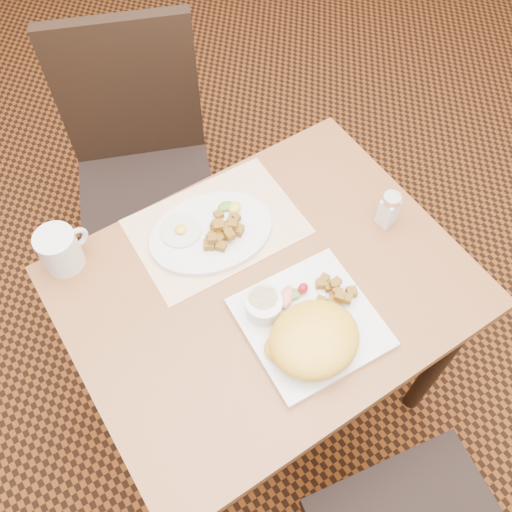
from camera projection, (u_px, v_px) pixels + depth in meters
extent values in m
plane|color=black|center=(263.00, 392.00, 1.95)|extent=(8.00, 8.00, 0.00)
cube|color=#96592E|center=(267.00, 288.00, 1.33)|extent=(0.90, 0.70, 0.03)
cylinder|color=black|center=(439.00, 362.00, 1.63)|extent=(0.05, 0.05, 0.71)
cylinder|color=black|center=(94.00, 341.00, 1.66)|extent=(0.05, 0.05, 0.71)
cylinder|color=black|center=(315.00, 219.00, 1.89)|extent=(0.05, 0.05, 0.71)
cylinder|color=black|center=(423.00, 468.00, 1.61)|extent=(0.04, 0.04, 0.42)
cube|color=black|center=(149.00, 200.00, 1.82)|extent=(0.55, 0.55, 0.05)
cylinder|color=black|center=(202.00, 194.00, 2.13)|extent=(0.04, 0.04, 0.42)
cylinder|color=black|center=(217.00, 276.00, 1.95)|extent=(0.04, 0.04, 0.42)
cylinder|color=black|center=(106.00, 209.00, 2.10)|extent=(0.04, 0.04, 0.42)
cylinder|color=black|center=(111.00, 294.00, 1.91)|extent=(0.04, 0.04, 0.42)
cube|color=black|center=(128.00, 92.00, 1.70)|extent=(0.40, 0.20, 0.50)
cube|color=white|center=(216.00, 227.00, 1.40)|extent=(0.41, 0.29, 0.00)
cube|color=silver|center=(310.00, 323.00, 1.25)|extent=(0.30, 0.30, 0.02)
ellipsoid|color=yellow|center=(314.00, 339.00, 1.18)|extent=(0.20, 0.18, 0.07)
ellipsoid|color=yellow|center=(329.00, 345.00, 1.20)|extent=(0.08, 0.07, 0.03)
ellipsoid|color=yellow|center=(282.00, 347.00, 1.20)|extent=(0.08, 0.07, 0.03)
cylinder|color=silver|center=(264.00, 306.00, 1.24)|extent=(0.08, 0.08, 0.04)
cylinder|color=beige|center=(263.00, 297.00, 1.23)|extent=(0.07, 0.07, 0.01)
ellipsoid|color=#387223|center=(293.00, 294.00, 1.27)|extent=(0.05, 0.04, 0.01)
ellipsoid|color=red|center=(303.00, 288.00, 1.27)|extent=(0.03, 0.03, 0.03)
ellipsoid|color=#F28C72|center=(287.00, 297.00, 1.27)|extent=(0.06, 0.06, 0.02)
cylinder|color=white|center=(181.00, 231.00, 1.37)|extent=(0.10, 0.10, 0.01)
ellipsoid|color=yellow|center=(181.00, 229.00, 1.36)|extent=(0.03, 0.03, 0.01)
ellipsoid|color=#387223|center=(225.00, 206.00, 1.40)|extent=(0.04, 0.03, 0.01)
ellipsoid|color=yellow|center=(235.00, 208.00, 1.39)|extent=(0.04, 0.04, 0.02)
cube|color=white|center=(388.00, 212.00, 1.37)|extent=(0.04, 0.04, 0.08)
cylinder|color=silver|center=(392.00, 199.00, 1.33)|extent=(0.05, 0.05, 0.02)
cylinder|color=silver|center=(60.00, 250.00, 1.30)|extent=(0.09, 0.09, 0.10)
torus|color=silver|center=(76.00, 238.00, 1.31)|extent=(0.06, 0.02, 0.06)
cube|color=#916017|center=(333.00, 301.00, 1.26)|extent=(0.02, 0.02, 0.02)
cube|color=#916017|center=(320.00, 284.00, 1.28)|extent=(0.03, 0.03, 0.02)
cube|color=#916017|center=(340.00, 296.00, 1.27)|extent=(0.02, 0.02, 0.02)
cube|color=#916017|center=(335.00, 304.00, 1.26)|extent=(0.03, 0.03, 0.02)
cube|color=#916017|center=(338.00, 293.00, 1.27)|extent=(0.03, 0.03, 0.02)
cube|color=#916017|center=(326.00, 303.00, 1.26)|extent=(0.02, 0.02, 0.01)
cube|color=#916017|center=(321.00, 301.00, 1.24)|extent=(0.03, 0.03, 0.02)
cube|color=#916017|center=(340.00, 296.00, 1.25)|extent=(0.03, 0.03, 0.02)
cube|color=#916017|center=(330.00, 306.00, 1.26)|extent=(0.02, 0.02, 0.01)
cube|color=#916017|center=(348.00, 299.00, 1.25)|extent=(0.03, 0.03, 0.02)
cube|color=#916017|center=(324.00, 279.00, 1.29)|extent=(0.03, 0.02, 0.02)
cube|color=#916017|center=(337.00, 282.00, 1.27)|extent=(0.02, 0.02, 0.02)
cube|color=#916017|center=(329.00, 287.00, 1.28)|extent=(0.03, 0.03, 0.02)
cube|color=#916017|center=(337.00, 292.00, 1.26)|extent=(0.02, 0.02, 0.02)
cube|color=#916017|center=(335.00, 296.00, 1.27)|extent=(0.03, 0.03, 0.02)
cube|color=#916017|center=(334.00, 287.00, 1.28)|extent=(0.02, 0.02, 0.01)
cube|color=#916017|center=(334.00, 284.00, 1.27)|extent=(0.02, 0.02, 0.02)
cube|color=#916017|center=(351.00, 292.00, 1.27)|extent=(0.03, 0.03, 0.02)
cube|color=#916017|center=(218.00, 236.00, 1.35)|extent=(0.03, 0.03, 0.02)
cube|color=#916017|center=(230.00, 235.00, 1.33)|extent=(0.02, 0.02, 0.02)
cube|color=#916017|center=(214.00, 236.00, 1.35)|extent=(0.02, 0.02, 0.02)
cube|color=#916017|center=(211.00, 236.00, 1.35)|extent=(0.02, 0.02, 0.01)
cube|color=#916017|center=(216.00, 226.00, 1.36)|extent=(0.03, 0.03, 0.02)
cube|color=#916017|center=(227.00, 229.00, 1.34)|extent=(0.02, 0.02, 0.02)
cube|color=#916017|center=(219.00, 226.00, 1.34)|extent=(0.03, 0.03, 0.02)
cube|color=#916017|center=(238.00, 230.00, 1.36)|extent=(0.03, 0.03, 0.02)
cube|color=#916017|center=(233.00, 221.00, 1.37)|extent=(0.03, 0.03, 0.02)
cube|color=#916017|center=(219.00, 239.00, 1.35)|extent=(0.02, 0.02, 0.02)
cube|color=#916017|center=(221.00, 232.00, 1.36)|extent=(0.03, 0.03, 0.02)
cube|color=#916017|center=(228.00, 227.00, 1.36)|extent=(0.03, 0.03, 0.02)
cube|color=#916017|center=(220.00, 238.00, 1.35)|extent=(0.02, 0.02, 0.02)
cube|color=#916017|center=(221.00, 246.00, 1.34)|extent=(0.03, 0.03, 0.02)
cube|color=#916017|center=(219.00, 215.00, 1.39)|extent=(0.02, 0.02, 0.02)
cube|color=#916017|center=(209.00, 245.00, 1.34)|extent=(0.03, 0.03, 0.02)
cube|color=#916017|center=(212.00, 239.00, 1.33)|extent=(0.03, 0.03, 0.02)
cube|color=#916017|center=(237.00, 218.00, 1.36)|extent=(0.02, 0.02, 0.02)
cube|color=#916017|center=(218.00, 231.00, 1.36)|extent=(0.03, 0.03, 0.02)
cube|color=#916017|center=(233.00, 225.00, 1.35)|extent=(0.03, 0.03, 0.02)
cube|color=#916017|center=(218.00, 231.00, 1.36)|extent=(0.03, 0.03, 0.02)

